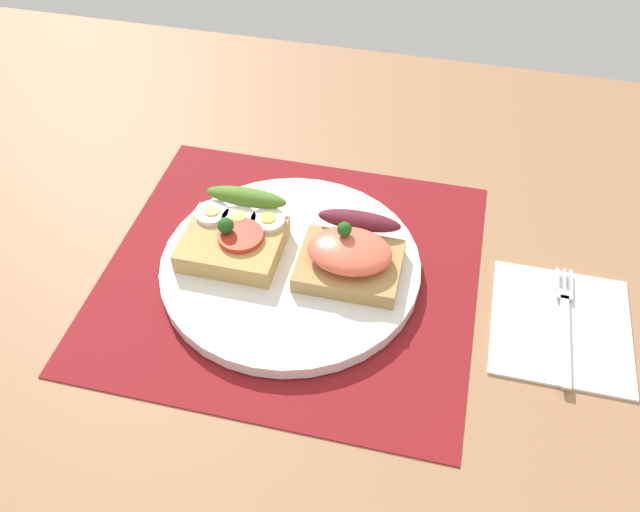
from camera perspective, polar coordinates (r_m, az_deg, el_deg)
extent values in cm
cube|color=#996B49|center=(69.29, -2.42, -2.30)|extent=(120.00, 90.00, 3.20)
cube|color=maroon|center=(67.99, -2.46, -1.33)|extent=(36.92, 34.51, 0.30)
cylinder|color=white|center=(67.38, -2.48, -0.86)|extent=(25.85, 25.85, 1.35)
cube|color=tan|center=(67.88, -7.27, 1.29)|extent=(9.71, 8.15, 2.14)
cylinder|color=red|center=(66.02, -6.86, 1.42)|extent=(4.50, 4.50, 0.60)
ellipsoid|color=#4D7C25|center=(69.58, -6.27, 4.98)|extent=(8.54, 2.20, 1.80)
sphere|color=#1E5919|center=(66.31, -7.85, 2.87)|extent=(1.60, 1.60, 1.60)
cylinder|color=white|center=(69.21, -9.13, 3.62)|extent=(3.47, 3.47, 0.50)
cylinder|color=yellow|center=(68.99, -9.16, 3.82)|extent=(1.56, 1.56, 0.16)
cylinder|color=white|center=(68.23, -6.88, 3.17)|extent=(3.47, 3.47, 0.50)
cylinder|color=yellow|center=(68.00, -6.90, 3.37)|extent=(1.56, 1.56, 0.16)
cylinder|color=white|center=(67.77, -4.43, 3.05)|extent=(3.47, 3.47, 0.50)
cylinder|color=yellow|center=(67.55, -4.44, 3.26)|extent=(1.56, 1.56, 0.16)
cube|color=tan|center=(65.55, 2.57, -0.61)|extent=(9.90, 7.77, 1.71)
ellipsoid|color=#F2644A|center=(63.69, 2.48, 0.25)|extent=(8.12, 6.21, 2.32)
ellipsoid|color=maroon|center=(67.30, 3.34, 3.00)|extent=(8.42, 2.20, 1.80)
sphere|color=#1E5919|center=(63.30, 2.08, 2.29)|extent=(1.40, 1.40, 1.40)
cube|color=white|center=(67.31, 19.72, -5.47)|extent=(12.79, 13.89, 0.60)
cube|color=#B7B7BC|center=(65.66, 20.05, -6.69)|extent=(0.80, 10.69, 0.32)
cube|color=#B7B7BC|center=(69.25, 19.98, -3.10)|extent=(1.50, 1.20, 0.32)
cube|color=#B7B7BC|center=(70.49, 19.44, -1.81)|extent=(0.32, 2.80, 0.32)
cube|color=#B7B7BC|center=(70.61, 19.95, -1.90)|extent=(0.32, 2.80, 0.32)
cube|color=#B7B7BC|center=(70.74, 20.46, -1.98)|extent=(0.32, 2.80, 0.32)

